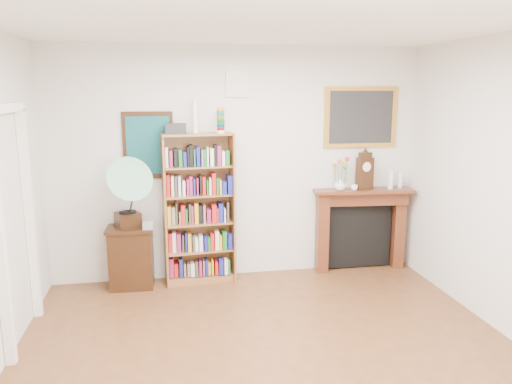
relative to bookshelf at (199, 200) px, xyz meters
The scene contains 15 objects.
room 2.42m from the bookshelf, 78.12° to the right, with size 4.51×5.01×2.81m.
door_casing 2.07m from the bookshelf, 146.57° to the right, with size 0.08×1.02×2.17m.
teal_poster 0.87m from the bookshelf, 165.25° to the left, with size 0.58×0.04×0.78m.
small_picture 1.44m from the bookshelf, 16.70° to the left, with size 0.26×0.04×0.30m.
gilt_painting 2.25m from the bookshelf, ahead, with size 0.95×0.04×0.75m.
bookshelf is the anchor object (origin of this frame).
side_cabinet 1.03m from the bookshelf, behind, with size 0.53×0.39×0.73m, color black.
fireplace 2.10m from the bookshelf, ahead, with size 1.28×0.40×1.06m.
gramophone 0.86m from the bookshelf, behind, with size 0.71×0.78×0.84m.
cd_stack 0.65m from the bookshelf, 164.97° to the right, with size 0.12×0.12×0.08m, color #AFB0BC.
mantel_clock 2.09m from the bookshelf, ahead, with size 0.22×0.15×0.46m.
flower_vase 1.75m from the bookshelf, ahead, with size 0.14×0.14×0.15m, color white.
teacup 1.93m from the bookshelf, ahead, with size 0.09×0.09×0.07m, color white.
bottle_left 2.42m from the bookshelf, ahead, with size 0.07×0.07×0.24m, color silver.
bottle_right 2.56m from the bookshelf, ahead, with size 0.06×0.06×0.20m, color silver.
Camera 1 is at (-0.84, -3.45, 2.28)m, focal length 35.00 mm.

